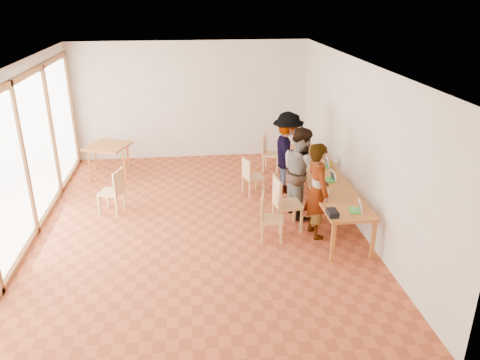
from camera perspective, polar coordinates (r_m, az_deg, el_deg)
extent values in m
plane|color=#B04F2A|center=(8.97, -5.18, -5.49)|extent=(8.00, 8.00, 0.00)
cube|color=silver|center=(12.24, -5.99, 9.57)|extent=(6.00, 0.10, 3.00)
cube|color=silver|center=(4.76, -4.34, -11.82)|extent=(6.00, 0.10, 3.00)
cube|color=silver|center=(8.94, 14.13, 4.23)|extent=(0.10, 8.00, 3.00)
cube|color=white|center=(8.86, -25.05, 2.61)|extent=(0.10, 8.00, 3.00)
cube|color=white|center=(8.03, -5.94, 13.96)|extent=(6.00, 8.00, 0.04)
cube|color=#AC6426|center=(9.42, 9.97, 0.49)|extent=(0.80, 4.00, 0.05)
cube|color=#AC6426|center=(7.81, 11.26, -7.45)|extent=(0.06, 0.06, 0.70)
cube|color=#AC6426|center=(11.22, 5.49, 2.29)|extent=(0.06, 0.06, 0.70)
cube|color=#AC6426|center=(8.03, 15.93, -7.03)|extent=(0.06, 0.06, 0.70)
cube|color=#AC6426|center=(11.38, 8.85, 2.41)|extent=(0.06, 0.06, 0.70)
cube|color=#AC6426|center=(11.51, -15.80, 4.01)|extent=(0.90, 0.90, 0.05)
cube|color=#AC6426|center=(11.33, -17.83, 1.49)|extent=(0.05, 0.05, 0.70)
cube|color=#AC6426|center=(12.06, -17.19, 2.80)|extent=(0.05, 0.05, 0.70)
cube|color=#AC6426|center=(11.20, -13.92, 1.68)|extent=(0.05, 0.05, 0.70)
cube|color=#AC6426|center=(11.93, -13.51, 2.99)|extent=(0.05, 0.05, 0.70)
cube|color=#E2B471|center=(8.65, 5.87, -2.99)|extent=(0.52, 0.52, 0.05)
cube|color=#E2B471|center=(8.48, 4.54, -1.46)|extent=(0.09, 0.48, 0.50)
cube|color=#E2B471|center=(8.29, 3.92, -4.77)|extent=(0.47, 0.47, 0.04)
cube|color=#E2B471|center=(8.20, 2.72, -3.32)|extent=(0.12, 0.39, 0.41)
cube|color=#E2B471|center=(10.13, 1.65, 0.40)|extent=(0.49, 0.49, 0.04)
cube|color=#E2B471|center=(9.98, 0.78, 1.42)|extent=(0.16, 0.38, 0.40)
cube|color=#E2B471|center=(11.48, 3.87, 3.18)|extent=(0.53, 0.53, 0.04)
cube|color=#E2B471|center=(11.44, 2.99, 4.37)|extent=(0.19, 0.40, 0.43)
cube|color=#E2B471|center=(9.60, -15.48, -1.46)|extent=(0.53, 0.53, 0.04)
cube|color=#E2B471|center=(9.43, -14.59, -0.21)|extent=(0.17, 0.41, 0.44)
imported|color=gray|center=(8.34, 9.40, -1.28)|extent=(0.51, 0.70, 1.75)
imported|color=gray|center=(9.12, 7.45, 1.01)|extent=(0.83, 0.98, 1.77)
imported|color=gray|center=(10.12, 5.79, 3.30)|extent=(0.68, 1.17, 1.79)
cube|color=green|center=(7.99, 13.79, -3.63)|extent=(0.21, 0.27, 0.02)
cube|color=white|center=(7.97, 14.45, -3.08)|extent=(0.11, 0.23, 0.20)
cube|color=green|center=(9.13, 10.76, -0.01)|extent=(0.21, 0.26, 0.03)
cube|color=white|center=(9.14, 11.28, 0.55)|extent=(0.10, 0.23, 0.20)
cube|color=green|center=(9.83, 10.02, 1.66)|extent=(0.19, 0.26, 0.03)
cube|color=white|center=(9.82, 10.57, 2.19)|extent=(0.08, 0.24, 0.21)
imported|color=gold|center=(9.89, 10.96, 1.92)|extent=(0.13, 0.13, 0.09)
cylinder|color=#177131|center=(10.36, 9.65, 3.51)|extent=(0.07, 0.07, 0.28)
cylinder|color=silver|center=(8.49, 10.59, -1.52)|extent=(0.07, 0.07, 0.09)
cylinder|color=white|center=(10.61, 9.32, 3.36)|extent=(0.08, 0.08, 0.06)
cube|color=#E14B82|center=(10.93, 6.03, 3.97)|extent=(0.05, 0.10, 0.01)
cube|color=black|center=(7.75, 11.20, -3.96)|extent=(0.16, 0.26, 0.09)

